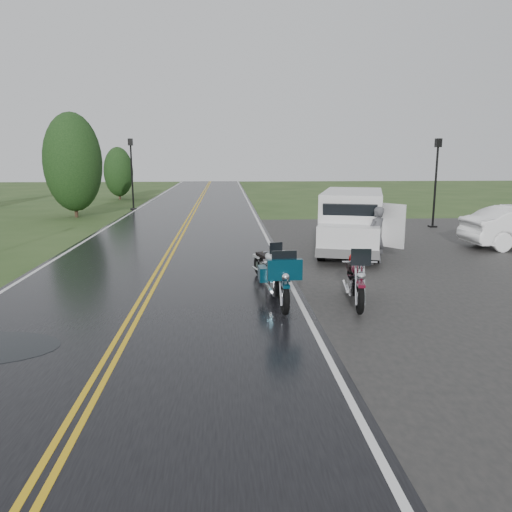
{
  "coord_description": "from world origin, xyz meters",
  "views": [
    {
      "loc": [
        2.03,
        -10.44,
        3.51
      ],
      "look_at": [
        2.8,
        2.0,
        1.0
      ],
      "focal_mm": 35.0,
      "sensor_mm": 36.0,
      "label": 1
    }
  ],
  "objects_px": {
    "motorcycle_red": "(360,286)",
    "person_at_van": "(376,236)",
    "motorcycle_teal": "(285,286)",
    "van_white": "(322,228)",
    "lamp_post_far_right": "(436,183)",
    "lamp_post_far_left": "(132,174)",
    "motorcycle_silver": "(277,267)"
  },
  "relations": [
    {
      "from": "motorcycle_red",
      "to": "motorcycle_silver",
      "type": "relative_size",
      "value": 1.22
    },
    {
      "from": "motorcycle_teal",
      "to": "lamp_post_far_right",
      "type": "bearing_deg",
      "value": 53.57
    },
    {
      "from": "person_at_van",
      "to": "lamp_post_far_right",
      "type": "bearing_deg",
      "value": -156.56
    },
    {
      "from": "motorcycle_teal",
      "to": "lamp_post_far_right",
      "type": "relative_size",
      "value": 0.55
    },
    {
      "from": "motorcycle_teal",
      "to": "motorcycle_silver",
      "type": "relative_size",
      "value": 1.21
    },
    {
      "from": "motorcycle_teal",
      "to": "van_white",
      "type": "relative_size",
      "value": 0.42
    },
    {
      "from": "van_white",
      "to": "motorcycle_teal",
      "type": "bearing_deg",
      "value": -91.9
    },
    {
      "from": "motorcycle_red",
      "to": "person_at_van",
      "type": "xyz_separation_m",
      "value": [
        1.96,
        5.34,
        0.22
      ]
    },
    {
      "from": "lamp_post_far_right",
      "to": "van_white",
      "type": "bearing_deg",
      "value": -132.69
    },
    {
      "from": "motorcycle_silver",
      "to": "van_white",
      "type": "bearing_deg",
      "value": 45.7
    },
    {
      "from": "motorcycle_silver",
      "to": "lamp_post_far_right",
      "type": "height_order",
      "value": "lamp_post_far_right"
    },
    {
      "from": "motorcycle_red",
      "to": "van_white",
      "type": "height_order",
      "value": "van_white"
    },
    {
      "from": "motorcycle_silver",
      "to": "lamp_post_far_left",
      "type": "xyz_separation_m",
      "value": [
        -7.42,
        20.48,
        1.74
      ]
    },
    {
      "from": "motorcycle_red",
      "to": "motorcycle_teal",
      "type": "distance_m",
      "value": 1.66
    },
    {
      "from": "van_white",
      "to": "lamp_post_far_left",
      "type": "xyz_separation_m",
      "value": [
        -9.3,
        17.0,
        1.19
      ]
    },
    {
      "from": "motorcycle_silver",
      "to": "van_white",
      "type": "height_order",
      "value": "van_white"
    },
    {
      "from": "motorcycle_red",
      "to": "lamp_post_far_right",
      "type": "xyz_separation_m",
      "value": [
        7.37,
        13.62,
        1.48
      ]
    },
    {
      "from": "lamp_post_far_left",
      "to": "person_at_van",
      "type": "bearing_deg",
      "value": -58.14
    },
    {
      "from": "van_white",
      "to": "person_at_van",
      "type": "xyz_separation_m",
      "value": [
        1.66,
        -0.62,
        -0.2
      ]
    },
    {
      "from": "motorcycle_red",
      "to": "lamp_post_far_right",
      "type": "relative_size",
      "value": 0.55
    },
    {
      "from": "van_white",
      "to": "person_at_van",
      "type": "bearing_deg",
      "value": -4.05
    },
    {
      "from": "motorcycle_silver",
      "to": "person_at_van",
      "type": "relative_size",
      "value": 1.06
    },
    {
      "from": "motorcycle_teal",
      "to": "motorcycle_red",
      "type": "bearing_deg",
      "value": -5.24
    },
    {
      "from": "motorcycle_red",
      "to": "motorcycle_silver",
      "type": "distance_m",
      "value": 2.95
    },
    {
      "from": "motorcycle_red",
      "to": "lamp_post_far_left",
      "type": "relative_size",
      "value": 0.52
    },
    {
      "from": "motorcycle_teal",
      "to": "lamp_post_far_right",
      "type": "xyz_separation_m",
      "value": [
        9.02,
        13.55,
        1.48
      ]
    },
    {
      "from": "motorcycle_red",
      "to": "person_at_van",
      "type": "relative_size",
      "value": 1.29
    },
    {
      "from": "lamp_post_far_left",
      "to": "motorcycle_teal",
      "type": "bearing_deg",
      "value": -72.24
    },
    {
      "from": "motorcycle_silver",
      "to": "lamp_post_far_left",
      "type": "height_order",
      "value": "lamp_post_far_left"
    },
    {
      "from": "lamp_post_far_left",
      "to": "lamp_post_far_right",
      "type": "relative_size",
      "value": 1.06
    },
    {
      "from": "van_white",
      "to": "lamp_post_far_right",
      "type": "relative_size",
      "value": 1.33
    },
    {
      "from": "motorcycle_red",
      "to": "motorcycle_teal",
      "type": "bearing_deg",
      "value": -174.46
    }
  ]
}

